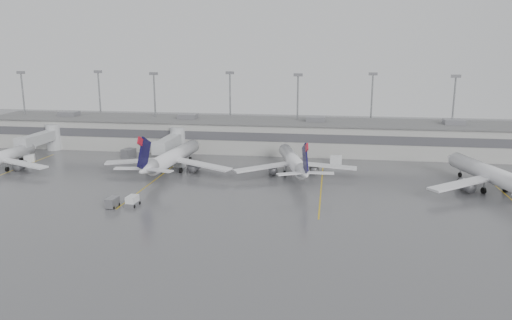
# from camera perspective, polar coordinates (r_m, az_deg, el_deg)

# --- Properties ---
(ground) EXTENTS (260.00, 260.00, 0.00)m
(ground) POSITION_cam_1_polar(r_m,az_deg,el_deg) (81.20, -5.46, -7.11)
(ground) COLOR #545456
(ground) RESTS_ON ground
(terminal) EXTENTS (152.00, 17.00, 9.45)m
(terminal) POSITION_cam_1_polar(r_m,az_deg,el_deg) (135.32, 0.42, 2.90)
(terminal) COLOR #A1A19C
(terminal) RESTS_ON ground
(light_masts) EXTENTS (142.40, 8.00, 20.60)m
(light_masts) POSITION_cam_1_polar(r_m,az_deg,el_deg) (139.85, 0.76, 6.48)
(light_masts) COLOR gray
(light_masts) RESTS_ON ground
(jet_bridge_left) EXTENTS (4.00, 17.20, 7.00)m
(jet_bridge_left) POSITION_cam_1_polar(r_m,az_deg,el_deg) (142.91, -22.97, 2.29)
(jet_bridge_left) COLOR #ADB0B3
(jet_bridge_left) RESTS_ON ground
(jet_bridge_right) EXTENTS (4.00, 17.20, 7.00)m
(jet_bridge_right) POSITION_cam_1_polar(r_m,az_deg,el_deg) (128.21, -9.48, 2.03)
(jet_bridge_right) COLOR #ADB0B3
(jet_bridge_right) RESTS_ON ground
(stand_markings) EXTENTS (105.25, 40.00, 0.01)m
(stand_markings) POSITION_cam_1_polar(r_m,az_deg,el_deg) (103.52, -2.26, -2.62)
(stand_markings) COLOR #CBA20B
(stand_markings) RESTS_ON ground
(jet_mid_left) EXTENTS (29.59, 33.28, 10.76)m
(jet_mid_left) POSITION_cam_1_polar(r_m,az_deg,el_deg) (113.34, -9.61, 0.32)
(jet_mid_left) COLOR silver
(jet_mid_left) RESTS_ON ground
(jet_mid_right) EXTENTS (26.35, 29.90, 9.86)m
(jet_mid_right) POSITION_cam_1_polar(r_m,az_deg,el_deg) (109.44, 4.35, -0.14)
(jet_mid_right) COLOR silver
(jet_mid_right) RESTS_ON ground
(jet_far_right) EXTENTS (28.68, 32.66, 10.90)m
(jet_far_right) POSITION_cam_1_polar(r_m,az_deg,el_deg) (106.49, 25.58, -1.58)
(jet_far_right) COLOR silver
(jet_far_right) RESTS_ON ground
(baggage_tug) EXTENTS (2.08, 3.04, 1.87)m
(baggage_tug) POSITION_cam_1_polar(r_m,az_deg,el_deg) (91.23, -13.95, -4.69)
(baggage_tug) COLOR silver
(baggage_tug) RESTS_ON ground
(baggage_cart) EXTENTS (1.76, 2.85, 1.76)m
(baggage_cart) POSITION_cam_1_polar(r_m,az_deg,el_deg) (91.38, -16.10, -4.66)
(baggage_cart) COLOR slate
(baggage_cart) RESTS_ON ground
(gse_uld_a) EXTENTS (2.87, 2.47, 1.71)m
(gse_uld_a) POSITION_cam_1_polar(r_m,az_deg,el_deg) (134.16, -24.47, 0.20)
(gse_uld_a) COLOR silver
(gse_uld_a) RESTS_ON ground
(gse_uld_b) EXTENTS (2.96, 2.45, 1.79)m
(gse_uld_b) POSITION_cam_1_polar(r_m,az_deg,el_deg) (117.99, -8.74, -0.37)
(gse_uld_b) COLOR silver
(gse_uld_b) RESTS_ON ground
(gse_uld_c) EXTENTS (2.77, 1.88, 1.94)m
(gse_uld_c) POSITION_cam_1_polar(r_m,az_deg,el_deg) (121.45, 9.13, 0.03)
(gse_uld_c) COLOR silver
(gse_uld_c) RESTS_ON ground
(gse_loader) EXTENTS (3.13, 4.03, 2.22)m
(gse_loader) POSITION_cam_1_polar(r_m,az_deg,el_deg) (130.63, -14.35, 0.76)
(gse_loader) COLOR slate
(gse_loader) RESTS_ON ground
(cone_a) EXTENTS (0.43, 0.43, 0.69)m
(cone_a) POSITION_cam_1_polar(r_m,az_deg,el_deg) (141.25, -24.67, 0.56)
(cone_a) COLOR orange
(cone_a) RESTS_ON ground
(cone_b) EXTENTS (0.40, 0.40, 0.63)m
(cone_b) POSITION_cam_1_polar(r_m,az_deg,el_deg) (123.61, -11.77, -0.16)
(cone_b) COLOR orange
(cone_b) RESTS_ON ground
(cone_c) EXTENTS (0.40, 0.40, 0.64)m
(cone_c) POSITION_cam_1_polar(r_m,az_deg,el_deg) (113.92, 5.71, -1.06)
(cone_c) COLOR orange
(cone_c) RESTS_ON ground
(cone_d) EXTENTS (0.44, 0.44, 0.71)m
(cone_d) POSITION_cam_1_polar(r_m,az_deg,el_deg) (120.15, 24.73, -1.45)
(cone_d) COLOR orange
(cone_d) RESTS_ON ground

